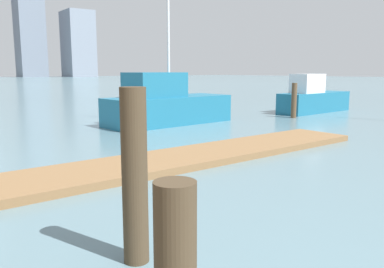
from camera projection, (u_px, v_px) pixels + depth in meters
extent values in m
cube|color=olive|center=(185.00, 158.00, 10.35)|extent=(12.51, 2.00, 0.18)
cylinder|color=#473826|center=(135.00, 177.00, 4.77)|extent=(0.32, 0.32, 2.18)
cylinder|color=brown|center=(294.00, 100.00, 19.77)|extent=(0.27, 0.27, 1.77)
cube|color=#1E6B8C|center=(315.00, 102.00, 22.56)|extent=(5.48, 1.73, 1.14)
cube|color=white|center=(307.00, 83.00, 21.85)|extent=(1.96, 1.25, 1.06)
cube|color=#1E6B8C|center=(169.00, 110.00, 17.62)|extent=(6.00, 2.45, 1.23)
cube|color=#1E6B8C|center=(155.00, 85.00, 16.92)|extent=(2.48, 1.82, 1.07)
cylinder|color=silver|center=(168.00, 26.00, 17.03)|extent=(0.12, 0.12, 6.16)
cube|color=slate|center=(28.00, 8.00, 146.95)|extent=(9.93, 11.69, 51.54)
cube|color=gray|center=(78.00, 44.00, 155.45)|extent=(10.68, 13.82, 25.53)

